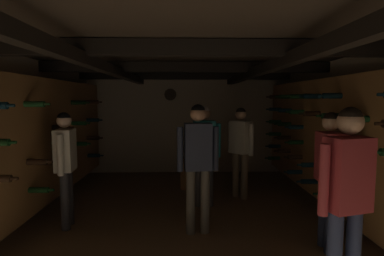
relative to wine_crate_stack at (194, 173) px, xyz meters
The scene contains 10 objects.
ground_plane 1.95m from the wine_crate_stack, 94.64° to the right, with size 8.40×8.40×0.00m, color #8C7051.
room_shell 1.99m from the wine_crate_stack, 95.19° to the right, with size 4.72×6.52×2.41m.
wine_crate_stack is the anchor object (origin of this frame).
display_bottle 0.44m from the wine_crate_stack, 21.35° to the left, with size 0.08×0.08×0.35m.
person_host_center 2.20m from the wine_crate_stack, 90.18° to the right, with size 0.54×0.25×1.69m.
person_guest_mid_right 3.03m from the wine_crate_stack, 60.02° to the right, with size 0.33×0.54×1.61m.
person_guest_rear_center 1.28m from the wine_crate_stack, 82.56° to the right, with size 0.54×0.35×1.64m.
person_guest_near_right 3.82m from the wine_crate_stack, 72.25° to the right, with size 0.52×0.30×1.69m.
person_guest_mid_left 2.65m from the wine_crate_stack, 134.08° to the right, with size 0.35×0.54×1.58m.
person_guest_far_right 1.22m from the wine_crate_stack, 38.15° to the right, with size 0.44×0.42×1.60m.
Camera 1 is at (-0.02, -4.06, 1.76)m, focal length 28.84 mm.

